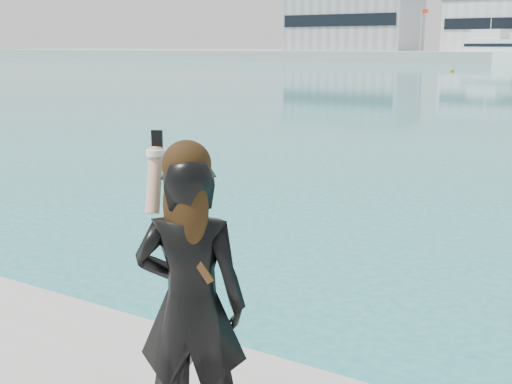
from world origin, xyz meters
TOP-DOWN VIEW (x-y plane):
  - warehouse_grey_left at (-55.00, 127.98)m, footprint 26.52×16.36m
  - flagpole_left at (-37.91, 121.00)m, footprint 1.28×0.16m
  - motor_yacht at (-22.02, 112.34)m, footprint 16.68×9.18m
  - buoy_far at (-19.39, 76.43)m, footprint 0.50×0.50m
  - woman at (0.10, -0.21)m, footprint 0.76×0.65m

SIDE VIEW (x-z plane):
  - buoy_far at x=-19.39m, z-range -0.25..0.25m
  - woman at x=0.10m, z-range 0.81..2.67m
  - motor_yacht at x=-22.02m, z-range -1.64..5.86m
  - flagpole_left at x=-37.91m, z-range 2.54..10.54m
  - warehouse_grey_left at x=-55.00m, z-range 2.01..13.51m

